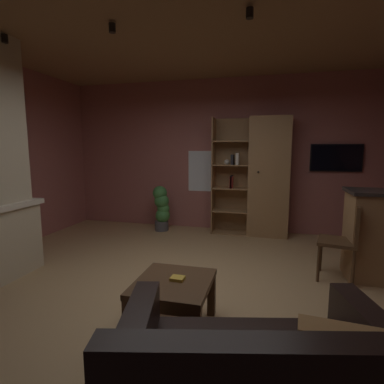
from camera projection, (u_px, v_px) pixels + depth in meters
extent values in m
cube|color=tan|center=(183.00, 293.00, 3.30)|extent=(5.99, 5.47, 0.02)
cube|color=#9E5B56|center=(222.00, 156.00, 5.75)|extent=(6.11, 0.06, 2.85)
cube|color=#8E6B47|center=(182.00, 12.00, 2.89)|extent=(5.99, 5.47, 0.02)
cube|color=white|center=(203.00, 171.00, 5.84)|extent=(0.60, 0.01, 0.78)
cube|color=#997047|center=(269.00, 177.00, 5.32)|extent=(0.70, 0.38, 2.10)
cube|color=#997047|center=(232.00, 176.00, 5.66)|extent=(0.65, 0.02, 2.10)
cube|color=#997047|center=(213.00, 176.00, 5.56)|extent=(0.02, 0.38, 2.10)
sphere|color=black|center=(258.00, 172.00, 5.15)|extent=(0.04, 0.04, 0.04)
cube|color=#997047|center=(229.00, 232.00, 5.63)|extent=(0.65, 0.38, 0.02)
cube|color=#997047|center=(230.00, 211.00, 5.57)|extent=(0.65, 0.38, 0.02)
cube|color=#997047|center=(230.00, 188.00, 5.51)|extent=(0.65, 0.38, 0.02)
cube|color=#997047|center=(231.00, 165.00, 5.45)|extent=(0.65, 0.38, 0.02)
cube|color=#997047|center=(231.00, 141.00, 5.39)|extent=(0.65, 0.38, 0.02)
cube|color=black|center=(233.00, 160.00, 5.37)|extent=(0.04, 0.23, 0.18)
cube|color=black|center=(231.00, 182.00, 5.43)|extent=(0.03, 0.23, 0.22)
cube|color=beige|center=(238.00, 159.00, 5.35)|extent=(0.05, 0.23, 0.20)
cube|color=#B22D2D|center=(232.00, 182.00, 5.43)|extent=(0.04, 0.23, 0.21)
sphere|color=beige|center=(227.00, 162.00, 5.46)|extent=(0.10, 0.10, 0.10)
cube|color=black|center=(379.00, 383.00, 1.57)|extent=(0.36, 0.95, 0.67)
cube|color=black|center=(135.00, 380.00, 1.60)|extent=(0.36, 0.95, 0.67)
cube|color=olive|center=(338.00, 365.00, 1.43)|extent=(0.39, 0.19, 0.38)
cube|color=#C67F33|center=(284.00, 379.00, 1.31)|extent=(0.48, 0.35, 0.32)
cube|color=brown|center=(352.00, 375.00, 1.35)|extent=(0.46, 0.29, 0.34)
cube|color=olive|center=(290.00, 377.00, 1.37)|extent=(0.42, 0.23, 0.33)
cube|color=#4C331E|center=(173.00, 283.00, 2.57)|extent=(0.63, 0.69, 0.05)
cube|color=#4C331E|center=(173.00, 291.00, 2.58)|extent=(0.57, 0.62, 0.08)
cube|color=#4C331E|center=(128.00, 323.00, 2.37)|extent=(0.07, 0.07, 0.39)
cube|color=#4C331E|center=(196.00, 333.00, 2.24)|extent=(0.07, 0.07, 0.39)
cube|color=#4C331E|center=(156.00, 288.00, 2.96)|extent=(0.07, 0.07, 0.39)
cube|color=#4C331E|center=(211.00, 295.00, 2.82)|extent=(0.07, 0.07, 0.39)
cube|color=gold|center=(178.00, 278.00, 2.58)|extent=(0.12, 0.10, 0.03)
cube|color=#4C331E|center=(337.00, 242.00, 3.57)|extent=(0.50, 0.50, 0.04)
cube|color=#4C331E|center=(357.00, 224.00, 3.45)|extent=(0.13, 0.40, 0.44)
cylinder|color=#4C331E|center=(321.00, 253.00, 3.84)|extent=(0.04, 0.04, 0.46)
cylinder|color=#4C331E|center=(318.00, 263.00, 3.52)|extent=(0.04, 0.04, 0.46)
cylinder|color=#4C331E|center=(353.00, 258.00, 3.68)|extent=(0.04, 0.04, 0.46)
cylinder|color=#4C331E|center=(353.00, 268.00, 3.36)|extent=(0.04, 0.04, 0.46)
cylinder|color=#4C4C51|center=(162.00, 226.00, 5.78)|extent=(0.26, 0.26, 0.18)
sphere|color=#3D7F3D|center=(163.00, 215.00, 5.73)|extent=(0.27, 0.27, 0.27)
sphere|color=#3D7F3D|center=(163.00, 208.00, 5.72)|extent=(0.24, 0.24, 0.24)
sphere|color=#3D7F3D|center=(162.00, 201.00, 5.69)|extent=(0.28, 0.28, 0.28)
sphere|color=#3D7F3D|center=(160.00, 193.00, 5.68)|extent=(0.27, 0.27, 0.27)
cube|color=black|center=(336.00, 158.00, 5.21)|extent=(0.84, 0.05, 0.47)
cube|color=black|center=(336.00, 158.00, 5.18)|extent=(0.80, 0.01, 0.43)
cylinder|color=black|center=(5.00, 39.00, 3.37)|extent=(0.07, 0.07, 0.09)
cylinder|color=black|center=(112.00, 28.00, 3.08)|extent=(0.07, 0.07, 0.09)
cylinder|color=black|center=(250.00, 13.00, 2.75)|extent=(0.07, 0.07, 0.09)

